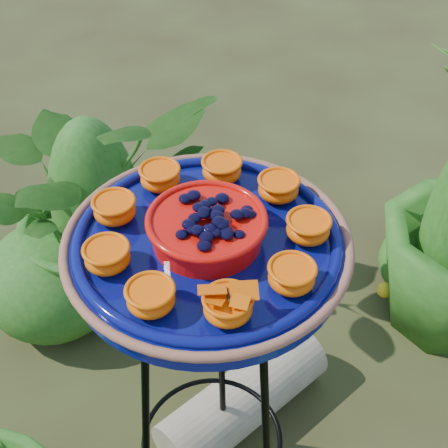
{
  "coord_description": "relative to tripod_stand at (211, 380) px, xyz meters",
  "views": [
    {
      "loc": [
        0.05,
        -0.84,
        1.63
      ],
      "look_at": [
        0.01,
        -0.09,
        0.95
      ],
      "focal_mm": 50.0,
      "sensor_mm": 36.0,
      "label": 1
    }
  ],
  "objects": [
    {
      "name": "driftwood_log",
      "position": [
        0.07,
        0.25,
        -0.46
      ],
      "size": [
        0.49,
        0.48,
        0.17
      ],
      "primitive_type": "cylinder",
      "rotation": [
        0.0,
        1.57,
        0.77
      ],
      "color": "tan",
      "rests_on": "ground"
    },
    {
      "name": "tripod_stand",
      "position": [
        0.0,
        0.0,
        0.0
      ],
      "size": [
        0.35,
        0.36,
        0.89
      ],
      "rotation": [
        0.0,
        0.0,
        -0.09
      ],
      "color": "black",
      "rests_on": "ground"
    },
    {
      "name": "feeder_dish",
      "position": [
        0.0,
        -0.0,
        0.39
      ],
      "size": [
        0.49,
        0.49,
        0.11
      ],
      "rotation": [
        0.0,
        0.0,
        -0.09
      ],
      "color": "#080D5E",
      "rests_on": "tripod_stand"
    },
    {
      "name": "shrub_back_left",
      "position": [
        -0.41,
        0.74,
        -0.15
      ],
      "size": [
        0.93,
        0.92,
        0.79
      ],
      "primitive_type": "imported",
      "rotation": [
        0.0,
        0.0,
        0.68
      ],
      "color": "#1E5416",
      "rests_on": "ground"
    }
  ]
}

